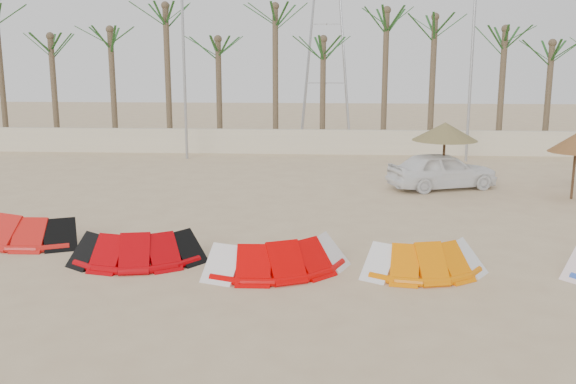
# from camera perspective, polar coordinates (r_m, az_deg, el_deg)

# --- Properties ---
(ground) EXTENTS (120.00, 120.00, 0.00)m
(ground) POSITION_cam_1_polar(r_m,az_deg,el_deg) (12.99, -1.63, -11.16)
(ground) COLOR #D2B68C
(ground) RESTS_ON ground
(boundary_wall) EXTENTS (60.00, 0.30, 1.30)m
(boundary_wall) POSITION_cam_1_polar(r_m,az_deg,el_deg) (34.21, 1.63, 4.49)
(boundary_wall) COLOR beige
(boundary_wall) RESTS_ON ground
(palm_line) EXTENTS (52.00, 4.00, 7.70)m
(palm_line) POSITION_cam_1_polar(r_m,az_deg,el_deg) (35.43, 2.88, 14.13)
(palm_line) COLOR brown
(palm_line) RESTS_ON ground
(lamp_b) EXTENTS (1.25, 0.14, 11.00)m
(lamp_b) POSITION_cam_1_polar(r_m,az_deg,el_deg) (32.68, -9.23, 12.99)
(lamp_b) COLOR #A5A8AD
(lamp_b) RESTS_ON ground
(lamp_c) EXTENTS (1.25, 0.14, 11.00)m
(lamp_c) POSITION_cam_1_polar(r_m,az_deg,el_deg) (32.66, 16.16, 12.68)
(lamp_c) COLOR #A5A8AD
(lamp_c) RESTS_ON ground
(pylon) EXTENTS (3.00, 3.00, 14.00)m
(pylon) POSITION_cam_1_polar(r_m,az_deg,el_deg) (40.23, 3.33, 4.67)
(pylon) COLOR #A5A8AD
(pylon) RESTS_ON ground
(kite_red_left) EXTENTS (4.03, 2.62, 0.90)m
(kite_red_left) POSITION_cam_1_polar(r_m,az_deg,el_deg) (19.69, -22.29, -2.70)
(kite_red_left) COLOR red
(kite_red_left) RESTS_ON ground
(kite_red_mid) EXTENTS (3.43, 1.98, 0.90)m
(kite_red_mid) POSITION_cam_1_polar(r_m,az_deg,el_deg) (16.74, -12.97, -4.59)
(kite_red_mid) COLOR #B20005
(kite_red_mid) RESTS_ON ground
(kite_red_right) EXTENTS (3.91, 2.67, 0.90)m
(kite_red_right) POSITION_cam_1_polar(r_m,az_deg,el_deg) (15.70, -0.78, -5.38)
(kite_red_right) COLOR #D90000
(kite_red_right) RESTS_ON ground
(kite_orange) EXTENTS (3.19, 2.04, 0.90)m
(kite_orange) POSITION_cam_1_polar(r_m,az_deg,el_deg) (15.81, 11.96, -5.54)
(kite_orange) COLOR orange
(kite_orange) RESTS_ON ground
(parasol_left) EXTENTS (2.53, 2.53, 2.62)m
(parasol_left) POSITION_cam_1_polar(r_m,az_deg,el_deg) (25.53, 13.79, 5.24)
(parasol_left) COLOR #4C331E
(parasol_left) RESTS_ON ground
(parasol_mid) EXTENTS (1.96, 1.96, 2.43)m
(parasol_mid) POSITION_cam_1_polar(r_m,az_deg,el_deg) (25.27, 24.26, 4.03)
(parasol_mid) COLOR #4C331E
(parasol_mid) RESTS_ON ground
(car) EXTENTS (4.61, 3.06, 1.46)m
(car) POSITION_cam_1_polar(r_m,az_deg,el_deg) (25.82, 13.55, 1.88)
(car) COLOR white
(car) RESTS_ON ground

